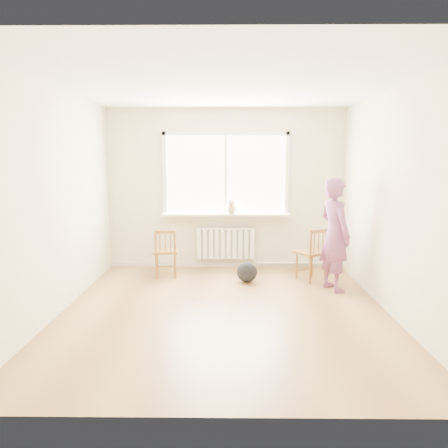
{
  "coord_description": "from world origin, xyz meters",
  "views": [
    {
      "loc": [
        0.05,
        -5.17,
        1.86
      ],
      "look_at": [
        -0.02,
        1.2,
        0.91
      ],
      "focal_mm": 35.0,
      "sensor_mm": 36.0,
      "label": 1
    }
  ],
  "objects_px": {
    "person": "(335,235)",
    "backpack": "(247,272)",
    "chair_left": "(166,253)",
    "chair_right": "(313,254)",
    "cat": "(231,207)"
  },
  "relations": [
    {
      "from": "chair_left",
      "to": "cat",
      "type": "distance_m",
      "value": 1.34
    },
    {
      "from": "person",
      "to": "backpack",
      "type": "xyz_separation_m",
      "value": [
        -1.22,
        0.37,
        -0.65
      ]
    },
    {
      "from": "chair_left",
      "to": "backpack",
      "type": "relative_size",
      "value": 2.51
    },
    {
      "from": "person",
      "to": "cat",
      "type": "height_order",
      "value": "person"
    },
    {
      "from": "person",
      "to": "backpack",
      "type": "height_order",
      "value": "person"
    },
    {
      "from": "chair_left",
      "to": "chair_right",
      "type": "distance_m",
      "value": 2.3
    },
    {
      "from": "person",
      "to": "backpack",
      "type": "bearing_deg",
      "value": 52.25
    },
    {
      "from": "chair_left",
      "to": "chair_right",
      "type": "bearing_deg",
      "value": 168.77
    },
    {
      "from": "chair_left",
      "to": "chair_right",
      "type": "height_order",
      "value": "chair_right"
    },
    {
      "from": "chair_left",
      "to": "person",
      "type": "distance_m",
      "value": 2.61
    },
    {
      "from": "cat",
      "to": "backpack",
      "type": "bearing_deg",
      "value": -71.01
    },
    {
      "from": "chair_right",
      "to": "person",
      "type": "relative_size",
      "value": 0.51
    },
    {
      "from": "person",
      "to": "chair_right",
      "type": "bearing_deg",
      "value": 2.23
    },
    {
      "from": "cat",
      "to": "chair_left",
      "type": "bearing_deg",
      "value": -152.11
    },
    {
      "from": "backpack",
      "to": "cat",
      "type": "bearing_deg",
      "value": 106.75
    }
  ]
}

